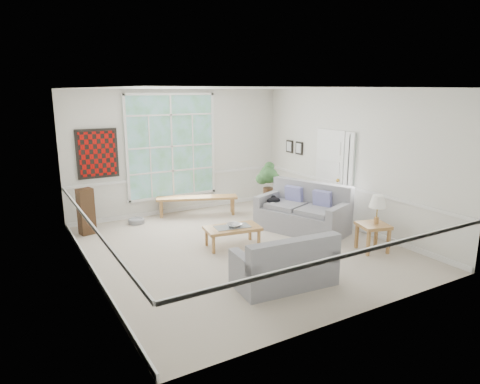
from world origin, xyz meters
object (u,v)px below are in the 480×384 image
at_px(side_table, 372,237).
at_px(coffee_table, 233,237).
at_px(end_table, 270,206).
at_px(loveseat_front, 284,259).
at_px(loveseat_right, 302,208).

bearing_deg(side_table, coffee_table, 144.69).
xyz_separation_m(coffee_table, side_table, (2.16, -1.53, 0.07)).
bearing_deg(end_table, loveseat_front, -120.77).
height_order(coffee_table, side_table, side_table).
height_order(loveseat_right, coffee_table, loveseat_right).
distance_m(loveseat_front, side_table, 2.32).
relative_size(loveseat_right, side_table, 3.55).
relative_size(coffee_table, end_table, 2.14).
distance_m(loveseat_front, end_table, 3.73).
distance_m(loveseat_right, coffee_table, 1.78).
bearing_deg(loveseat_front, end_table, 64.30).
bearing_deg(loveseat_right, end_table, 67.11).
bearing_deg(loveseat_front, loveseat_right, 50.90).
relative_size(loveseat_right, loveseat_front, 1.23).
relative_size(loveseat_right, end_table, 3.82).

